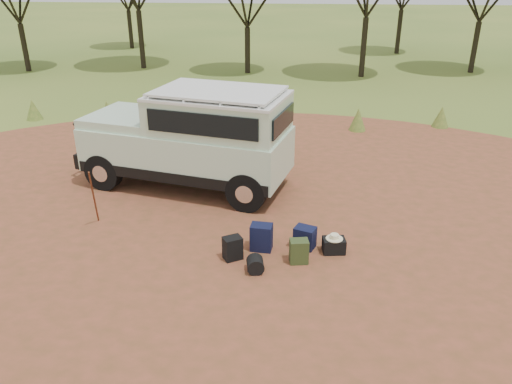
# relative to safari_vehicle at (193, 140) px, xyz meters

# --- Properties ---
(ground) EXTENTS (140.00, 140.00, 0.00)m
(ground) POSITION_rel_safari_vehicle_xyz_m (1.68, -3.09, -1.26)
(ground) COLOR #4D6E27
(ground) RESTS_ON ground
(dirt_clearing) EXTENTS (23.00, 23.00, 0.01)m
(dirt_clearing) POSITION_rel_safari_vehicle_xyz_m (1.68, -3.09, -1.26)
(dirt_clearing) COLOR #9C4933
(dirt_clearing) RESTS_ON ground
(grass_fringe) EXTENTS (36.60, 1.60, 0.90)m
(grass_fringe) POSITION_rel_safari_vehicle_xyz_m (1.79, 5.58, -0.86)
(grass_fringe) COLOR #4D6E27
(grass_fringe) RESTS_ON ground
(safari_vehicle) EXTENTS (5.68, 3.26, 2.61)m
(safari_vehicle) POSITION_rel_safari_vehicle_xyz_m (0.00, 0.00, 0.00)
(safari_vehicle) COLOR silver
(safari_vehicle) RESTS_ON ground
(walking_staff) EXTENTS (0.24, 0.58, 1.44)m
(walking_staff) POSITION_rel_safari_vehicle_xyz_m (-1.69, -2.43, -0.54)
(walking_staff) COLOR maroon
(walking_staff) RESTS_ON ground
(backpack_black) EXTENTS (0.44, 0.40, 0.48)m
(backpack_black) POSITION_rel_safari_vehicle_xyz_m (1.49, -3.47, -1.02)
(backpack_black) COLOR black
(backpack_black) RESTS_ON ground
(backpack_navy) EXTENTS (0.46, 0.35, 0.57)m
(backpack_navy) POSITION_rel_safari_vehicle_xyz_m (2.03, -3.05, -0.98)
(backpack_navy) COLOR #111637
(backpack_navy) RESTS_ON ground
(backpack_olive) EXTENTS (0.39, 0.31, 0.49)m
(backpack_olive) POSITION_rel_safari_vehicle_xyz_m (2.80, -3.47, -1.01)
(backpack_olive) COLOR #394A22
(backpack_olive) RESTS_ON ground
(duffel_navy) EXTENTS (0.50, 0.44, 0.47)m
(duffel_navy) POSITION_rel_safari_vehicle_xyz_m (2.91, -2.89, -1.03)
(duffel_navy) COLOR #111637
(duffel_navy) RESTS_ON ground
(hard_case) EXTENTS (0.49, 0.37, 0.32)m
(hard_case) POSITION_rel_safari_vehicle_xyz_m (3.50, -3.02, -1.10)
(hard_case) COLOR black
(hard_case) RESTS_ON ground
(stuff_sack) EXTENTS (0.38, 0.38, 0.32)m
(stuff_sack) POSITION_rel_safari_vehicle_xyz_m (1.99, -3.88, -1.10)
(stuff_sack) COLOR black
(stuff_sack) RESTS_ON ground
(safari_hat) EXTENTS (0.34, 0.34, 0.10)m
(safari_hat) POSITION_rel_safari_vehicle_xyz_m (3.50, -3.02, -0.91)
(safari_hat) COLOR beige
(safari_hat) RESTS_ON hard_case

